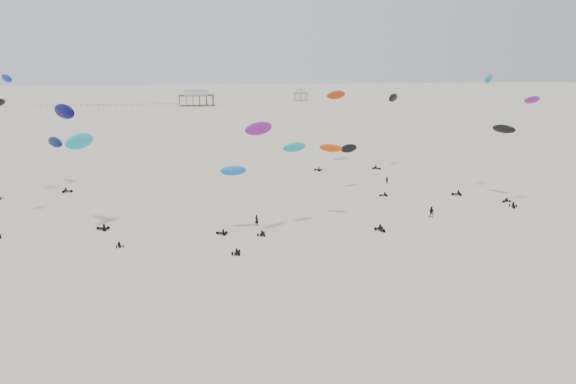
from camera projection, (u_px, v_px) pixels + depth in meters
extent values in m
plane|color=beige|center=(233.00, 139.00, 196.24)|extent=(900.00, 900.00, 0.00)
cube|color=brown|center=(196.00, 95.00, 336.91)|extent=(21.00, 13.00, 0.30)
cube|color=silver|center=(196.00, 92.00, 336.51)|extent=(14.00, 8.40, 3.20)
cube|color=#B2B2AD|center=(196.00, 89.00, 336.11)|extent=(15.00, 9.00, 0.30)
cube|color=brown|center=(301.00, 93.00, 377.70)|extent=(9.00, 7.00, 0.30)
cube|color=silver|center=(301.00, 91.00, 377.39)|extent=(5.60, 4.20, 2.40)
cube|color=#B2B2AD|center=(301.00, 89.00, 377.08)|extent=(6.00, 4.50, 0.30)
cube|color=black|center=(107.00, 104.00, 329.22)|extent=(80.00, 0.10, 0.10)
cylinder|color=gray|center=(355.00, 188.00, 93.41)|extent=(0.03, 0.03, 15.57)
ellipsoid|color=#D0480A|center=(331.00, 148.00, 95.89)|extent=(4.40, 3.54, 2.00)
cylinder|color=gray|center=(473.00, 138.00, 113.71)|extent=(0.03, 0.03, 22.74)
ellipsoid|color=teal|center=(489.00, 79.00, 112.56)|extent=(3.91, 4.30, 2.11)
cylinder|color=gray|center=(523.00, 154.00, 103.84)|extent=(0.03, 0.03, 18.69)
ellipsoid|color=#851A93|center=(532.00, 100.00, 102.34)|extent=(4.26, 2.88, 1.92)
cylinder|color=gray|center=(3.00, 140.00, 110.44)|extent=(0.03, 0.03, 22.50)
ellipsoid|color=#0D21B1|center=(7.00, 78.00, 109.16)|extent=(3.97, 4.61, 2.14)
cylinder|color=gray|center=(278.00, 191.00, 89.35)|extent=(0.03, 0.03, 13.83)
ellipsoid|color=#17A3B2|center=(294.00, 147.00, 90.11)|extent=(4.63, 3.26, 2.12)
cylinder|color=gray|center=(385.00, 134.00, 141.08)|extent=(0.03, 0.03, 16.71)
ellipsoid|color=black|center=(393.00, 98.00, 139.92)|extent=(4.64, 4.88, 2.43)
cylinder|color=gray|center=(327.00, 133.00, 143.63)|extent=(0.03, 0.03, 20.46)
ellipsoid|color=red|center=(336.00, 95.00, 147.05)|extent=(6.88, 5.45, 3.09)
cylinder|color=gray|center=(366.00, 172.00, 116.69)|extent=(0.03, 0.03, 12.19)
ellipsoid|color=black|center=(349.00, 148.00, 119.18)|extent=(4.56, 2.97, 2.09)
cylinder|color=gray|center=(228.00, 203.00, 88.76)|extent=(0.03, 0.03, 8.98)
ellipsoid|color=blue|center=(233.00, 171.00, 88.45)|extent=(4.18, 1.78, 2.06)
cylinder|color=gray|center=(505.00, 166.00, 110.06)|extent=(0.03, 0.03, 13.05)
ellipsoid|color=black|center=(504.00, 129.00, 110.64)|extent=(4.48, 5.23, 2.38)
cylinder|color=gray|center=(61.00, 167.00, 120.51)|extent=(0.03, 0.03, 12.50)
ellipsoid|color=#051945|center=(55.00, 142.00, 123.55)|extent=(4.95, 5.36, 2.64)
cylinder|color=gray|center=(99.00, 194.00, 85.86)|extent=(0.03, 0.03, 17.41)
ellipsoid|color=#1AB5C7|center=(79.00, 141.00, 88.35)|extent=(4.92, 5.97, 2.84)
cylinder|color=gray|center=(248.00, 191.00, 82.31)|extent=(0.03, 0.03, 17.86)
ellipsoid|color=#821A93|center=(259.00, 128.00, 84.54)|extent=(5.52, 4.63, 2.61)
cylinder|color=gray|center=(84.00, 173.00, 89.59)|extent=(0.03, 0.03, 18.10)
ellipsoid|color=#060543|center=(64.00, 111.00, 87.69)|extent=(5.09, 5.59, 2.75)
imported|color=black|center=(257.00, 226.00, 93.79)|extent=(0.99, 0.95, 2.24)
imported|color=black|center=(431.00, 217.00, 98.76)|extent=(1.28, 1.20, 2.29)
imported|color=black|center=(387.00, 184.00, 125.77)|extent=(0.81, 0.66, 1.94)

